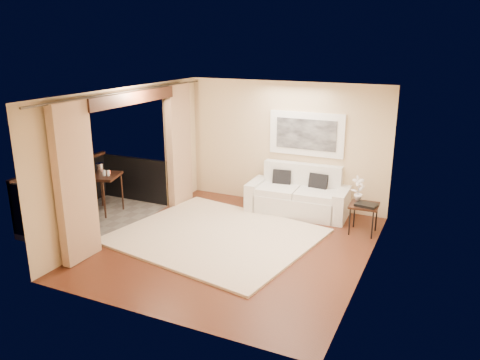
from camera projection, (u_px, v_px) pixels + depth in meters
The scene contains 18 objects.
floor at pixel (236, 245), 8.35m from camera, with size 5.00×5.00×0.00m, color #582B1A.
room_shell at pixel (130, 97), 8.48m from camera, with size 5.00×6.40×5.00m.
balcony at pixel (91, 209), 9.64m from camera, with size 1.81×2.60×1.17m.
curtains at pixel (135, 161), 8.82m from camera, with size 0.16×4.80×2.64m.
artwork at pixel (306, 134), 9.83m from camera, with size 1.62×0.07×0.92m.
rug at pixel (216, 236), 8.71m from camera, with size 3.41×2.97×0.04m, color beige.
sofa at pixel (298, 196), 9.87m from camera, with size 2.12×0.98×1.00m.
side_table at pixel (364, 207), 8.75m from camera, with size 0.54×0.54×0.57m.
tray at pixel (366, 205), 8.64m from camera, with size 0.38×0.28×0.05m, color black.
orchid at pixel (358, 189), 8.83m from camera, with size 0.26×0.18×0.50m, color white.
bistro_table at pixel (101, 178), 9.78m from camera, with size 0.87×0.87×0.82m.
balcony_chair_far at pixel (78, 189), 9.76m from camera, with size 0.42×0.43×0.93m.
balcony_chair_near at pixel (59, 208), 8.72m from camera, with size 0.43×0.43×0.89m.
ice_bucket at pixel (100, 168), 9.90m from camera, with size 0.18×0.18×0.20m, color white.
candle at pixel (109, 172), 9.82m from camera, with size 0.06×0.06×0.07m, color #F44215.
vase at pixel (92, 172), 9.60m from camera, with size 0.04×0.04×0.18m, color silver.
glass_a at pixel (104, 173), 9.67m from camera, with size 0.06×0.06×0.12m, color silver.
glass_b at pixel (108, 173), 9.65m from camera, with size 0.06×0.06×0.12m, color silver.
Camera 1 is at (3.31, -6.90, 3.53)m, focal length 35.00 mm.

